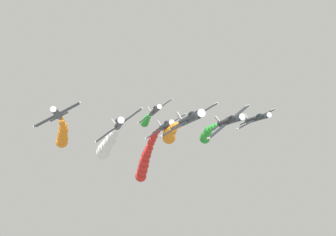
% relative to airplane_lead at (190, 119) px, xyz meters
% --- Properties ---
extents(airplane_lead, '(8.37, 10.35, 5.25)m').
position_rel_airplane_lead_xyz_m(airplane_lead, '(0.00, 0.00, 0.00)').
color(airplane_lead, '#23282D').
extents(smoke_trail_lead, '(4.17, 20.35, 2.88)m').
position_rel_airplane_lead_xyz_m(smoke_trail_lead, '(-1.47, -20.89, -0.41)').
color(smoke_trail_lead, orange).
extents(airplane_left_inner, '(7.67, 10.35, 6.28)m').
position_rel_airplane_lead_xyz_m(airplane_left_inner, '(-9.59, -9.74, 1.11)').
color(airplane_left_inner, '#23282D').
extents(smoke_trail_left_inner, '(3.55, 14.90, 3.20)m').
position_rel_airplane_lead_xyz_m(smoke_trail_left_inner, '(-10.96, -26.72, 0.15)').
color(smoke_trail_left_inner, green).
extents(airplane_right_inner, '(7.79, 10.35, 6.13)m').
position_rel_airplane_lead_xyz_m(airplane_right_inner, '(9.14, -10.68, 0.22)').
color(airplane_right_inner, '#23282D').
extents(smoke_trail_right_inner, '(4.41, 19.56, 5.94)m').
position_rel_airplane_lead_xyz_m(smoke_trail_right_inner, '(10.56, -30.65, -2.28)').
color(smoke_trail_right_inner, white).
extents(airplane_left_outer, '(8.27, 10.35, 5.41)m').
position_rel_airplane_lead_xyz_m(airplane_left_outer, '(-0.41, -19.50, 1.16)').
color(airplane_left_outer, '#23282D').
extents(smoke_trail_left_outer, '(3.29, 29.58, 12.80)m').
position_rel_airplane_lead_xyz_m(smoke_trail_left_outer, '(-0.10, -47.72, -5.81)').
color(smoke_trail_left_outer, red).
extents(airplane_right_outer, '(8.64, 10.35, 4.75)m').
position_rel_airplane_lead_xyz_m(airplane_right_outer, '(-20.01, -20.74, 3.25)').
color(airplane_right_outer, '#23282D').
extents(airplane_trailing, '(8.40, 10.35, 5.19)m').
position_rel_airplane_lead_xyz_m(airplane_trailing, '(19.97, -20.15, 3.01)').
color(airplane_trailing, '#23282D').
extents(smoke_trail_trailing, '(4.06, 24.36, 5.56)m').
position_rel_airplane_lead_xyz_m(smoke_trail_trailing, '(21.19, -44.18, 0.87)').
color(smoke_trail_trailing, orange).
extents(airplane_high_slot, '(7.85, 10.35, 6.05)m').
position_rel_airplane_lead_xyz_m(airplane_high_slot, '(0.27, -28.42, 5.46)').
color(airplane_high_slot, '#23282D').
extents(smoke_trail_high_slot, '(2.25, 12.71, 2.50)m').
position_rel_airplane_lead_xyz_m(smoke_trail_high_slot, '(0.22, -43.53, 5.08)').
color(smoke_trail_high_slot, green).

